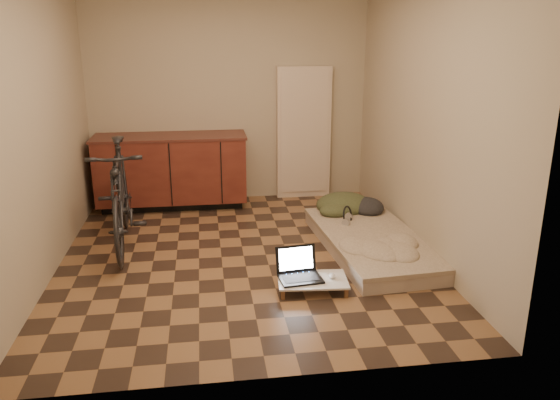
{
  "coord_description": "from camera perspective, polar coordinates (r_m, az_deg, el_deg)",
  "views": [
    {
      "loc": [
        -0.35,
        -4.97,
        2.13
      ],
      "look_at": [
        0.37,
        0.04,
        0.55
      ],
      "focal_mm": 35.0,
      "sensor_mm": 36.0,
      "label": 1
    }
  ],
  "objects": [
    {
      "name": "mouse",
      "position": [
        4.74,
        5.45,
        -7.9
      ],
      "size": [
        0.07,
        0.1,
        0.03
      ],
      "primitive_type": "ellipsoid",
      "rotation": [
        0.0,
        0.0,
        -0.13
      ],
      "color": "silver",
      "rests_on": "lap_desk"
    },
    {
      "name": "clothing_pile",
      "position": [
        6.27,
        7.33,
        0.19
      ],
      "size": [
        0.71,
        0.6,
        0.27
      ],
      "primitive_type": null,
      "rotation": [
        0.0,
        0.0,
        0.07
      ],
      "color": "#373E24",
      "rests_on": "futon"
    },
    {
      "name": "futon",
      "position": [
        5.6,
        9.6,
        -4.36
      ],
      "size": [
        1.05,
        1.97,
        0.16
      ],
      "rotation": [
        0.0,
        0.0,
        0.07
      ],
      "color": "#BBA896",
      "rests_on": "ground"
    },
    {
      "name": "bicycle",
      "position": [
        5.7,
        -16.4,
        1.02
      ],
      "size": [
        0.69,
        1.88,
        1.19
      ],
      "primitive_type": "imported",
      "rotation": [
        0.0,
        0.0,
        0.08
      ],
      "color": "black",
      "rests_on": "ground"
    },
    {
      "name": "room_shell",
      "position": [
        5.05,
        -4.11,
        7.83
      ],
      "size": [
        3.5,
        4.0,
        2.6
      ],
      "color": "brown",
      "rests_on": "ground"
    },
    {
      "name": "cabinets",
      "position": [
        6.89,
        -11.24,
        3.03
      ],
      "size": [
        1.84,
        0.62,
        0.91
      ],
      "color": "black",
      "rests_on": "ground"
    },
    {
      "name": "lap_desk",
      "position": [
        4.72,
        3.41,
        -8.38
      ],
      "size": [
        0.62,
        0.43,
        0.1
      ],
      "rotation": [
        0.0,
        0.0,
        -0.08
      ],
      "color": "brown",
      "rests_on": "ground"
    },
    {
      "name": "laptop",
      "position": [
        4.72,
        1.99,
        -7.49
      ],
      "size": [
        0.39,
        0.35,
        0.24
      ],
      "rotation": [
        0.0,
        0.0,
        0.11
      ],
      "color": "black",
      "rests_on": "lap_desk"
    },
    {
      "name": "appliance_panel",
      "position": [
        7.15,
        2.49,
        7.0
      ],
      "size": [
        0.7,
        0.1,
        1.7
      ],
      "primitive_type": "cube",
      "color": "beige",
      "rests_on": "ground"
    },
    {
      "name": "headphones",
      "position": [
        5.87,
        7.07,
        -1.56
      ],
      "size": [
        0.32,
        0.33,
        0.16
      ],
      "primitive_type": null,
      "rotation": [
        0.0,
        0.0,
        0.94
      ],
      "color": "black",
      "rests_on": "futon"
    }
  ]
}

